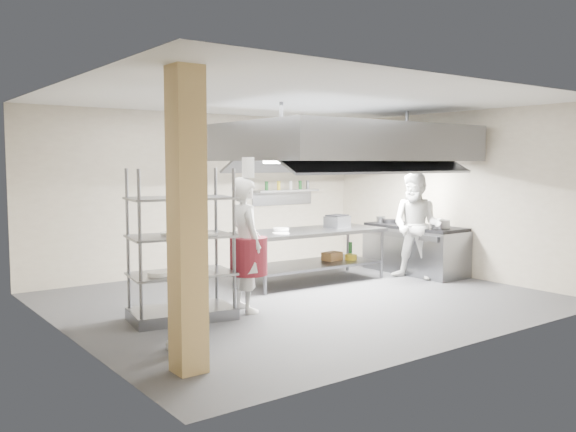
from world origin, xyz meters
TOP-DOWN VIEW (x-y plane):
  - floor at (0.00, 0.00)m, footprint 7.00×7.00m
  - ceiling at (0.00, 0.00)m, footprint 7.00×7.00m
  - wall_back at (0.00, 3.00)m, footprint 7.00×0.00m
  - wall_left at (-3.50, 0.00)m, footprint 0.00×6.00m
  - wall_right at (3.50, 0.00)m, footprint 0.00×6.00m
  - column at (-2.90, -1.90)m, footprint 0.30×0.30m
  - exhaust_hood at (1.30, 0.40)m, footprint 4.00×2.50m
  - hood_strip_a at (0.40, 0.40)m, footprint 1.60×0.12m
  - hood_strip_b at (2.20, 0.40)m, footprint 1.60×0.12m
  - wall_shelf at (1.80, 2.84)m, footprint 1.50×0.28m
  - island at (0.96, 1.00)m, footprint 2.68×1.19m
  - island_worktop at (0.96, 1.00)m, footprint 2.68×1.19m
  - island_undershelf at (0.96, 1.00)m, footprint 2.46×1.08m
  - pass_rack at (-2.03, -0.00)m, footprint 1.44×0.99m
  - cooking_range at (3.08, 0.50)m, footprint 0.80×2.00m
  - range_top at (3.08, 0.50)m, footprint 0.78×1.96m
  - chef_head at (-1.11, -0.14)m, footprint 0.53×0.73m
  - chef_line at (2.60, 0.03)m, footprint 1.03×1.13m
  - chef_plating at (-2.60, -1.27)m, footprint 0.68×1.12m
  - griddle at (1.61, 1.04)m, footprint 0.47×0.41m
  - wicker_basket at (1.48, 1.02)m, footprint 0.36×0.27m
  - stockpot at (3.01, -0.10)m, footprint 0.24×0.24m
  - plate_stack at (-2.03, -0.00)m, footprint 0.28×0.28m

SIDE VIEW (x-z plane):
  - floor at x=0.00m, z-range 0.00..0.00m
  - island_undershelf at x=0.96m, z-range 0.28..0.32m
  - wicker_basket at x=1.48m, z-range 0.32..0.47m
  - cooking_range at x=3.08m, z-range 0.00..0.84m
  - island at x=0.96m, z-range 0.00..0.91m
  - plate_stack at x=-2.03m, z-range 0.61..0.66m
  - range_top at x=3.08m, z-range 0.84..0.90m
  - island_worktop at x=0.96m, z-range 0.85..0.91m
  - chef_plating at x=-2.60m, z-range 0.00..1.78m
  - chef_head at x=-1.11m, z-range 0.00..1.88m
  - chef_line at x=2.60m, z-range 0.00..1.90m
  - stockpot at x=3.01m, z-range 0.90..1.07m
  - pass_rack at x=-2.03m, z-range 0.00..2.00m
  - griddle at x=1.61m, z-range 0.91..1.11m
  - wall_back at x=0.00m, z-range -2.00..5.00m
  - wall_left at x=-3.50m, z-range -1.50..4.50m
  - wall_right at x=3.50m, z-range -1.50..4.50m
  - column at x=-2.90m, z-range 0.00..3.00m
  - wall_shelf at x=1.80m, z-range 1.48..1.52m
  - hood_strip_a at x=0.40m, z-range 2.06..2.10m
  - hood_strip_b at x=2.20m, z-range 2.06..2.10m
  - exhaust_hood at x=1.30m, z-range 2.10..2.70m
  - ceiling at x=0.00m, z-range 3.00..3.00m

